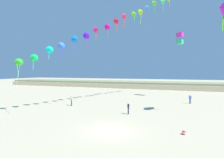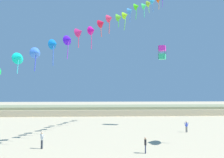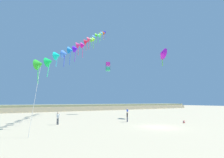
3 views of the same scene
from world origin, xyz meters
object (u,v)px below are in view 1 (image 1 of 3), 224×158
at_px(person_mid_center, 71,100).
at_px(large_kite_low_lead, 180,38).
at_px(person_near_left, 128,108).
at_px(person_near_right, 190,98).
at_px(beach_ball, 184,133).
at_px(large_kite_mid_trail, 223,8).

relative_size(person_mid_center, large_kite_low_lead, 0.73).
height_order(person_near_left, person_near_right, person_near_right).
height_order(large_kite_low_lead, beach_ball, large_kite_low_lead).
relative_size(large_kite_low_lead, large_kite_mid_trail, 0.58).
bearing_deg(person_near_left, large_kite_mid_trail, 11.99).
xyz_separation_m(large_kite_mid_trail, beach_ball, (-4.50, -7.91, -13.23)).
bearing_deg(large_kite_mid_trail, person_mid_center, 179.87).
height_order(person_near_right, large_kite_low_lead, large_kite_low_lead).
bearing_deg(large_kite_mid_trail, large_kite_low_lead, 106.34).
xyz_separation_m(person_mid_center, large_kite_mid_trail, (21.50, -0.05, 12.40)).
distance_m(person_near_right, large_kite_mid_trail, 15.59).
bearing_deg(person_mid_center, person_near_right, 25.34).
relative_size(large_kite_mid_trail, beach_ball, 11.47).
bearing_deg(large_kite_mid_trail, beach_ball, -119.62).
xyz_separation_m(person_near_right, large_kite_low_lead, (-1.70, 6.43, 11.82)).
relative_size(person_near_left, person_mid_center, 0.87).
bearing_deg(person_near_left, person_near_right, 53.53).
height_order(person_mid_center, beach_ball, person_mid_center).
xyz_separation_m(person_near_left, person_near_right, (8.33, 11.27, 0.05)).
distance_m(person_near_left, large_kite_low_lead, 22.31).
distance_m(large_kite_low_lead, beach_ball, 26.42).
relative_size(person_mid_center, large_kite_mid_trail, 0.42).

